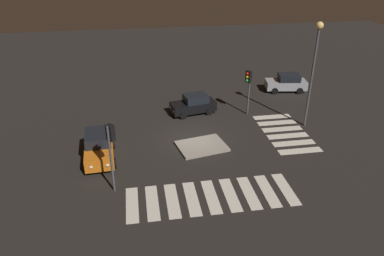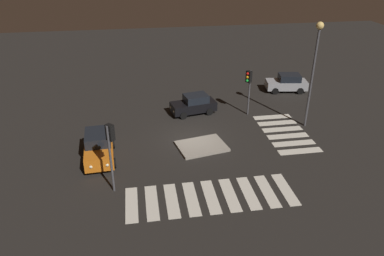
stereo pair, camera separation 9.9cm
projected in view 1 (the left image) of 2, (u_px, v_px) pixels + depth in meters
The scene contains 10 objects.
ground_plane at pixel (192, 140), 27.84m from camera, with size 80.00×80.00×0.00m, color black.
traffic_island at pixel (202, 146), 26.81m from camera, with size 3.84×3.18×0.18m.
car_black at pixel (194, 104), 31.75m from camera, with size 4.05×2.37×1.68m.
car_orange at pixel (99, 147), 25.06m from camera, with size 2.26×4.44×1.89m.
car_silver at pixel (287, 83), 36.46m from camera, with size 4.15×2.32×1.73m.
traffic_light_north at pixel (248, 82), 30.48m from camera, with size 0.53×0.54×3.93m.
traffic_light_south at pixel (111, 142), 20.81m from camera, with size 0.54×0.54×4.35m.
street_lamp at pixel (315, 58), 27.48m from camera, with size 0.56×0.56×8.26m.
crosswalk_near at pixel (211, 197), 21.69m from camera, with size 9.90×3.20×0.02m.
crosswalk_side at pixel (285, 132), 28.89m from camera, with size 3.20×6.45×0.02m.
Camera 1 is at (-3.94, -24.07, 13.46)m, focal length 34.63 mm.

